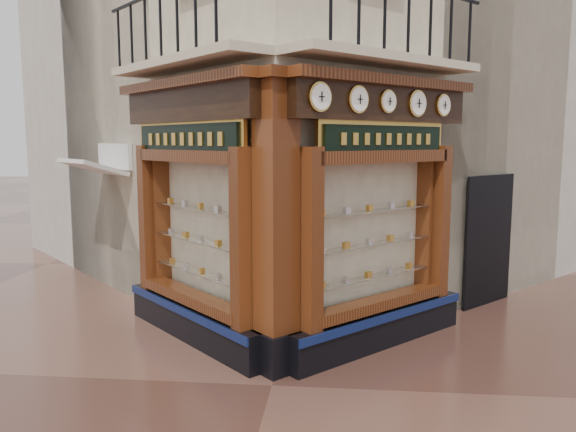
# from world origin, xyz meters

# --- Properties ---
(ground) EXTENTS (80.00, 80.00, 0.00)m
(ground) POSITION_xyz_m (0.00, 0.00, 0.00)
(ground) COLOR #4A2B22
(ground) RESTS_ON ground
(main_building) EXTENTS (11.31, 11.31, 12.00)m
(main_building) POSITION_xyz_m (0.00, 6.16, 6.00)
(main_building) COLOR beige
(main_building) RESTS_ON ground
(neighbour_left) EXTENTS (11.31, 11.31, 11.00)m
(neighbour_left) POSITION_xyz_m (-2.47, 8.63, 5.50)
(neighbour_left) COLOR beige
(neighbour_left) RESTS_ON ground
(neighbour_right) EXTENTS (11.31, 11.31, 11.00)m
(neighbour_right) POSITION_xyz_m (2.47, 8.63, 5.50)
(neighbour_right) COLOR beige
(neighbour_right) RESTS_ON ground
(shopfront_left) EXTENTS (2.86, 2.86, 3.98)m
(shopfront_left) POSITION_xyz_m (-1.41, 1.57, 1.98)
(shopfront_left) COLOR black
(shopfront_left) RESTS_ON ground
(shopfront_right) EXTENTS (2.86, 2.86, 3.98)m
(shopfront_right) POSITION_xyz_m (1.41, 1.57, 1.98)
(shopfront_right) COLOR black
(shopfront_right) RESTS_ON ground
(corner_pilaster) EXTENTS (0.85, 0.85, 3.98)m
(corner_pilaster) POSITION_xyz_m (0.00, 0.50, 1.95)
(corner_pilaster) COLOR black
(corner_pilaster) RESTS_ON ground
(balcony) EXTENTS (5.94, 2.97, 1.03)m
(balcony) POSITION_xyz_m (0.00, 1.49, 4.22)
(balcony) COLOR beige
(balcony) RESTS_ON ground
(clock_a) EXTENTS (0.30, 0.30, 0.37)m
(clock_a) POSITION_xyz_m (0.56, 0.46, 3.62)
(clock_a) COLOR gold
(clock_a) RESTS_ON ground
(clock_b) EXTENTS (0.29, 0.29, 0.37)m
(clock_b) POSITION_xyz_m (1.05, 0.95, 3.62)
(clock_b) COLOR gold
(clock_b) RESTS_ON ground
(clock_c) EXTENTS (0.26, 0.26, 0.32)m
(clock_c) POSITION_xyz_m (1.48, 1.37, 3.62)
(clock_c) COLOR gold
(clock_c) RESTS_ON ground
(clock_d) EXTENTS (0.31, 0.31, 0.39)m
(clock_d) POSITION_xyz_m (1.94, 1.84, 3.62)
(clock_d) COLOR gold
(clock_d) RESTS_ON ground
(clock_e) EXTENTS (0.28, 0.28, 0.34)m
(clock_e) POSITION_xyz_m (2.39, 2.29, 3.62)
(clock_e) COLOR gold
(clock_e) RESTS_ON ground
(awning) EXTENTS (1.67, 1.67, 0.34)m
(awning) POSITION_xyz_m (-3.95, 3.75, 0.00)
(awning) COLOR silver
(awning) RESTS_ON ground
(signboard_left) EXTENTS (2.17, 2.17, 0.58)m
(signboard_left) POSITION_xyz_m (-1.46, 1.51, 3.10)
(signboard_left) COLOR gold
(signboard_left) RESTS_ON ground
(signboard_right) EXTENTS (1.90, 1.90, 0.51)m
(signboard_right) POSITION_xyz_m (1.46, 1.51, 3.10)
(signboard_right) COLOR gold
(signboard_right) RESTS_ON ground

